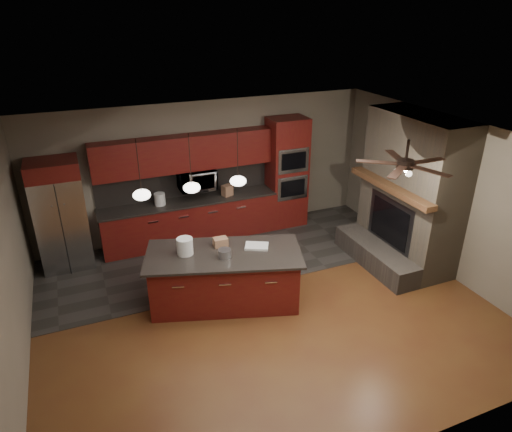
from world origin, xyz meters
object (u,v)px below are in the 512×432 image
paint_can (225,253)px  cardboard_box (220,242)px  refrigerator (61,215)px  counter_box (227,190)px  microwave (197,180)px  paint_tray (257,246)px  white_bucket (185,246)px  kitchen_island (224,277)px  counter_bucket (160,199)px  oven_tower (287,173)px

paint_can → cardboard_box: 0.38m
paint_can → cardboard_box: (0.06, 0.37, 0.00)m
refrigerator → counter_box: 3.19m
cardboard_box → refrigerator: bearing=141.8°
refrigerator → microwave: bearing=2.9°
paint_can → paint_tray: 0.60m
microwave → counter_box: bearing=-9.5°
white_bucket → paint_tray: size_ratio=0.74×
kitchen_island → microwave: bearing=101.2°
white_bucket → counter_box: 2.52m
white_bucket → counter_box: white_bucket is taller
paint_tray → counter_bucket: counter_bucket is taller
paint_tray → counter_box: bearing=109.7°
microwave → paint_tray: size_ratio=1.99×
refrigerator → oven_tower: bearing=0.9°
oven_tower → cardboard_box: size_ratio=10.69×
kitchen_island → paint_tray: size_ratio=7.26×
oven_tower → white_bucket: oven_tower is taller
refrigerator → kitchen_island: 3.29m
white_bucket → paint_can: white_bucket is taller
oven_tower → paint_can: 3.35m
microwave → refrigerator: bearing=-177.1°
paint_tray → cardboard_box: cardboard_box is taller
oven_tower → refrigerator: bearing=-179.1°
microwave → white_bucket: 2.34m
microwave → refrigerator: size_ratio=0.36×
paint_can → counter_bucket: counter_bucket is taller
microwave → paint_can: microwave is taller
counter_box → microwave: bearing=150.9°
paint_can → counter_box: counter_box is taller
white_bucket → paint_can: bearing=-32.1°
kitchen_island → paint_can: 0.54m
cardboard_box → counter_box: counter_box is taller
paint_can → paint_tray: size_ratio=0.55×
microwave → white_bucket: microwave is taller
oven_tower → refrigerator: (-4.56, -0.07, -0.16)m
oven_tower → white_bucket: 3.52m
oven_tower → microwave: 1.98m
refrigerator → counter_box: bearing=0.6°
kitchen_island → paint_tray: 0.73m
microwave → paint_tray: bearing=-83.0°
microwave → cardboard_box: size_ratio=3.29×
white_bucket → counter_bucket: bearing=88.8°
refrigerator → kitchen_island: bearing=-44.1°
cardboard_box → white_bucket: bearing=-174.1°
counter_bucket → white_bucket: bearing=-91.2°
oven_tower → refrigerator: oven_tower is taller
refrigerator → paint_tray: 3.67m
refrigerator → white_bucket: size_ratio=7.59×
paint_can → counter_bucket: size_ratio=0.84×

